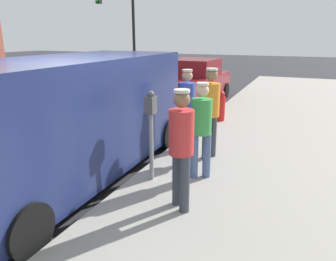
{
  "coord_description": "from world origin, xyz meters",
  "views": [
    {
      "loc": [
        3.57,
        -4.21,
        2.5
      ],
      "look_at": [
        1.65,
        0.3,
        1.05
      ],
      "focal_mm": 34.24,
      "sensor_mm": 36.0,
      "label": 1
    }
  ],
  "objects_px": {
    "pedestrian_in_orange": "(211,108)",
    "fire_hydrant": "(221,106)",
    "traffic_light_corner": "(120,17)",
    "pedestrian_in_blue": "(187,104)",
    "parking_meter_near": "(151,121)",
    "pedestrian_in_green": "(201,125)",
    "parked_sedan_ahead": "(193,83)",
    "parked_van": "(71,116)",
    "pedestrian_in_red": "(181,143)"
  },
  "relations": [
    {
      "from": "traffic_light_corner",
      "to": "pedestrian_in_orange",
      "type": "bearing_deg",
      "value": -51.71
    },
    {
      "from": "parked_van",
      "to": "traffic_light_corner",
      "type": "distance_m",
      "value": 13.71
    },
    {
      "from": "pedestrian_in_red",
      "to": "pedestrian_in_green",
      "type": "xyz_separation_m",
      "value": [
        -0.06,
        1.09,
        -0.04
      ]
    },
    {
      "from": "pedestrian_in_red",
      "to": "pedestrian_in_orange",
      "type": "relative_size",
      "value": 0.96
    },
    {
      "from": "parked_van",
      "to": "fire_hydrant",
      "type": "height_order",
      "value": "parked_van"
    },
    {
      "from": "pedestrian_in_red",
      "to": "pedestrian_in_orange",
      "type": "bearing_deg",
      "value": 94.99
    },
    {
      "from": "pedestrian_in_blue",
      "to": "fire_hydrant",
      "type": "xyz_separation_m",
      "value": [
        0.09,
        2.63,
        -0.56
      ]
    },
    {
      "from": "pedestrian_in_green",
      "to": "parked_van",
      "type": "distance_m",
      "value": 2.29
    },
    {
      "from": "pedestrian_in_red",
      "to": "parked_sedan_ahead",
      "type": "xyz_separation_m",
      "value": [
        -2.51,
        7.86,
        -0.37
      ]
    },
    {
      "from": "pedestrian_in_green",
      "to": "pedestrian_in_blue",
      "type": "height_order",
      "value": "pedestrian_in_blue"
    },
    {
      "from": "pedestrian_in_red",
      "to": "parked_van",
      "type": "relative_size",
      "value": 0.33
    },
    {
      "from": "pedestrian_in_green",
      "to": "fire_hydrant",
      "type": "xyz_separation_m",
      "value": [
        -0.63,
        3.91,
        -0.51
      ]
    },
    {
      "from": "pedestrian_in_green",
      "to": "pedestrian_in_orange",
      "type": "relative_size",
      "value": 0.92
    },
    {
      "from": "pedestrian_in_orange",
      "to": "traffic_light_corner",
      "type": "height_order",
      "value": "traffic_light_corner"
    },
    {
      "from": "pedestrian_in_blue",
      "to": "parked_sedan_ahead",
      "type": "bearing_deg",
      "value": 107.56
    },
    {
      "from": "pedestrian_in_green",
      "to": "pedestrian_in_orange",
      "type": "xyz_separation_m",
      "value": [
        -0.12,
        0.96,
        0.09
      ]
    },
    {
      "from": "pedestrian_in_red",
      "to": "parking_meter_near",
      "type": "bearing_deg",
      "value": 138.88
    },
    {
      "from": "parking_meter_near",
      "to": "traffic_light_corner",
      "type": "bearing_deg",
      "value": 122.91
    },
    {
      "from": "pedestrian_in_green",
      "to": "pedestrian_in_orange",
      "type": "height_order",
      "value": "pedestrian_in_orange"
    },
    {
      "from": "pedestrian_in_red",
      "to": "fire_hydrant",
      "type": "bearing_deg",
      "value": 97.81
    },
    {
      "from": "fire_hydrant",
      "to": "pedestrian_in_red",
      "type": "bearing_deg",
      "value": -82.19
    },
    {
      "from": "pedestrian_in_red",
      "to": "traffic_light_corner",
      "type": "bearing_deg",
      "value": 124.0
    },
    {
      "from": "pedestrian_in_orange",
      "to": "traffic_light_corner",
      "type": "distance_m",
      "value": 13.58
    },
    {
      "from": "fire_hydrant",
      "to": "parking_meter_near",
      "type": "bearing_deg",
      "value": -91.33
    },
    {
      "from": "parked_van",
      "to": "traffic_light_corner",
      "type": "xyz_separation_m",
      "value": [
        -6.18,
        12.01,
        2.36
      ]
    },
    {
      "from": "parking_meter_near",
      "to": "fire_hydrant",
      "type": "relative_size",
      "value": 1.77
    },
    {
      "from": "parked_van",
      "to": "fire_hydrant",
      "type": "distance_m",
      "value": 4.78
    },
    {
      "from": "pedestrian_in_orange",
      "to": "parked_sedan_ahead",
      "type": "bearing_deg",
      "value": 111.94
    },
    {
      "from": "parked_van",
      "to": "pedestrian_in_green",
      "type": "bearing_deg",
      "value": 13.93
    },
    {
      "from": "pedestrian_in_green",
      "to": "parked_sedan_ahead",
      "type": "distance_m",
      "value": 7.2
    },
    {
      "from": "parked_van",
      "to": "parking_meter_near",
      "type": "bearing_deg",
      "value": 5.47
    },
    {
      "from": "parking_meter_near",
      "to": "parked_van",
      "type": "xyz_separation_m",
      "value": [
        -1.5,
        -0.14,
        -0.03
      ]
    },
    {
      "from": "parking_meter_near",
      "to": "parked_sedan_ahead",
      "type": "height_order",
      "value": "parking_meter_near"
    },
    {
      "from": "parked_sedan_ahead",
      "to": "pedestrian_in_blue",
      "type": "bearing_deg",
      "value": -72.44
    },
    {
      "from": "parked_van",
      "to": "pedestrian_in_red",
      "type": "bearing_deg",
      "value": -13.35
    },
    {
      "from": "parked_van",
      "to": "fire_hydrant",
      "type": "bearing_deg",
      "value": 70.27
    },
    {
      "from": "pedestrian_in_blue",
      "to": "traffic_light_corner",
      "type": "xyz_separation_m",
      "value": [
        -7.69,
        10.18,
        2.39
      ]
    },
    {
      "from": "parking_meter_near",
      "to": "pedestrian_in_blue",
      "type": "xyz_separation_m",
      "value": [
        0.01,
        1.69,
        -0.06
      ]
    },
    {
      "from": "pedestrian_in_orange",
      "to": "pedestrian_in_blue",
      "type": "relative_size",
      "value": 1.04
    },
    {
      "from": "pedestrian_in_orange",
      "to": "parked_van",
      "type": "relative_size",
      "value": 0.34
    },
    {
      "from": "traffic_light_corner",
      "to": "pedestrian_in_blue",
      "type": "bearing_deg",
      "value": -52.94
    },
    {
      "from": "pedestrian_in_orange",
      "to": "traffic_light_corner",
      "type": "xyz_separation_m",
      "value": [
        -8.29,
        10.49,
        2.34
      ]
    },
    {
      "from": "pedestrian_in_orange",
      "to": "parking_meter_near",
      "type": "bearing_deg",
      "value": -113.85
    },
    {
      "from": "parked_sedan_ahead",
      "to": "pedestrian_in_red",
      "type": "bearing_deg",
      "value": -72.25
    },
    {
      "from": "parking_meter_near",
      "to": "traffic_light_corner",
      "type": "height_order",
      "value": "traffic_light_corner"
    },
    {
      "from": "parking_meter_near",
      "to": "pedestrian_in_green",
      "type": "height_order",
      "value": "pedestrian_in_green"
    },
    {
      "from": "pedestrian_in_orange",
      "to": "fire_hydrant",
      "type": "relative_size",
      "value": 2.06
    },
    {
      "from": "parking_meter_near",
      "to": "fire_hydrant",
      "type": "height_order",
      "value": "parking_meter_near"
    },
    {
      "from": "parking_meter_near",
      "to": "pedestrian_in_green",
      "type": "xyz_separation_m",
      "value": [
        0.73,
        0.41,
        -0.1
      ]
    },
    {
      "from": "pedestrian_in_green",
      "to": "fire_hydrant",
      "type": "relative_size",
      "value": 1.9
    }
  ]
}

